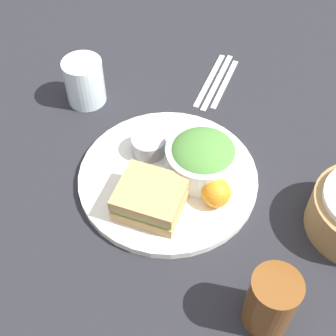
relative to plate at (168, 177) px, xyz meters
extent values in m
plane|color=#232328|center=(0.00, 0.00, -0.01)|extent=(4.00, 4.00, 0.00)
cylinder|color=white|center=(0.00, 0.00, 0.00)|extent=(0.33, 0.33, 0.01)
cube|color=tan|center=(0.08, 0.01, 0.02)|extent=(0.12, 0.13, 0.02)
cube|color=#6BB24C|center=(0.08, 0.01, 0.03)|extent=(0.12, 0.13, 0.01)
cube|color=tan|center=(0.08, 0.01, 0.05)|extent=(0.12, 0.13, 0.02)
cylinder|color=white|center=(-0.04, 0.05, 0.04)|extent=(0.14, 0.14, 0.06)
ellipsoid|color=#4C8438|center=(-0.04, 0.05, 0.05)|extent=(0.13, 0.13, 0.06)
cylinder|color=#99999E|center=(-0.03, -0.06, 0.03)|extent=(0.07, 0.07, 0.04)
sphere|color=orange|center=(0.01, 0.10, 0.03)|extent=(0.05, 0.05, 0.05)
cylinder|color=brown|center=(0.15, 0.27, 0.05)|extent=(0.07, 0.07, 0.11)
cube|color=silver|center=(-0.29, -0.07, 0.00)|extent=(0.19, 0.05, 0.01)
cube|color=silver|center=(-0.30, -0.05, 0.00)|extent=(0.20, 0.05, 0.01)
cube|color=silver|center=(-0.30, -0.04, 0.00)|extent=(0.17, 0.04, 0.01)
cylinder|color=silver|center=(-0.10, -0.27, 0.04)|extent=(0.08, 0.08, 0.10)
camera|label=1|loc=(0.46, 0.29, 0.69)|focal=50.00mm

